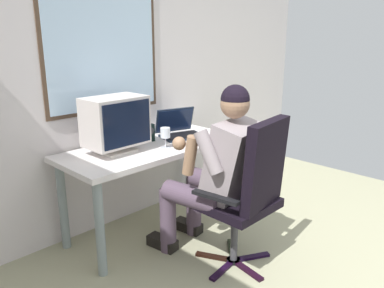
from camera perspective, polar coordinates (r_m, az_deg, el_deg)
name	(u,v)px	position (r m, az deg, el deg)	size (l,w,h in m)	color
wall_rear	(137,49)	(3.30, -8.26, 13.82)	(4.55, 0.08, 2.87)	silver
desk	(152,157)	(3.04, -5.96, -1.99)	(1.46, 0.64, 0.72)	gray
office_chair	(250,187)	(2.54, 8.67, -6.36)	(0.60, 0.54, 1.06)	black
person_seated	(216,170)	(2.64, 3.66, -3.83)	(0.57, 0.83, 1.25)	#544254
crt_monitor	(116,122)	(2.81, -11.33, 3.29)	(0.44, 0.30, 0.41)	beige
laptop	(179,129)	(3.27, -1.95, 2.31)	(0.42, 0.38, 0.23)	black
wine_glass	(165,134)	(2.91, -4.00, 1.50)	(0.08, 0.08, 0.16)	silver
desk_speaker	(148,133)	(3.11, -6.53, 1.68)	(0.10, 0.08, 0.14)	black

